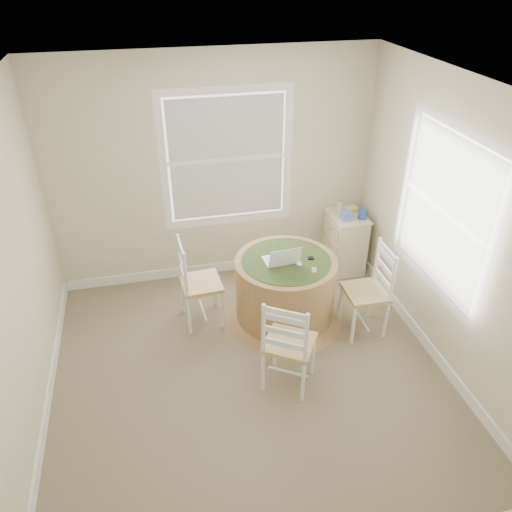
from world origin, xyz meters
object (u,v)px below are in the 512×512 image
object	(u,v)px
laptop	(281,259)
corner_chest	(345,242)
chair_right	(365,292)
chair_left	(201,283)
chair_near	(289,342)
round_table	(285,288)

from	to	relation	value
laptop	corner_chest	world-z (taller)	laptop
chair_right	laptop	world-z (taller)	laptop
chair_left	laptop	size ratio (longest dim) A/B	2.77
chair_near	corner_chest	bearing A→B (deg)	-92.60
chair_near	chair_right	distance (m)	1.10
round_table	chair_left	xyz separation A→B (m)	(-0.85, 0.19, 0.07)
round_table	laptop	bearing A→B (deg)	-146.16
chair_near	chair_right	bearing A→B (deg)	-117.51
corner_chest	chair_right	bearing A→B (deg)	-103.17
round_table	chair_near	size ratio (longest dim) A/B	1.28
round_table	chair_right	xyz separation A→B (m)	(0.74, -0.34, 0.07)
chair_left	chair_near	xyz separation A→B (m)	(0.63, -1.08, 0.00)
laptop	corner_chest	xyz separation A→B (m)	(1.05, 0.84, -0.41)
round_table	laptop	world-z (taller)	laptop
chair_left	chair_near	world-z (taller)	same
chair_near	corner_chest	size ratio (longest dim) A/B	1.31
chair_near	corner_chest	distance (m)	2.10
chair_right	laptop	xyz separation A→B (m)	(-0.79, 0.32, 0.30)
chair_left	corner_chest	xyz separation A→B (m)	(1.84, 0.63, -0.11)
chair_right	corner_chest	world-z (taller)	chair_right
chair_left	laptop	world-z (taller)	laptop
round_table	chair_left	distance (m)	0.87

